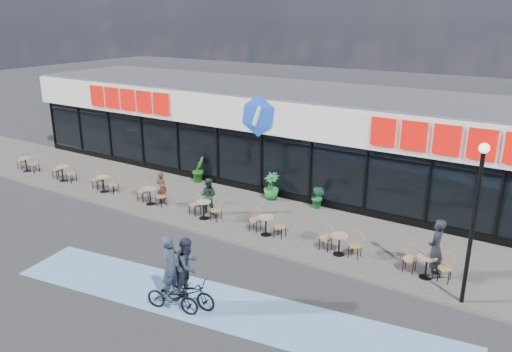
# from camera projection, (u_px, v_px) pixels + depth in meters

# --- Properties ---
(ground) EXTENTS (120.00, 120.00, 0.00)m
(ground) POSITION_uv_depth(u_px,v_px,m) (158.00, 253.00, 17.73)
(ground) COLOR #28282B
(ground) RESTS_ON ground
(sidewalk) EXTENTS (44.00, 5.00, 0.10)m
(sidewalk) POSITION_uv_depth(u_px,v_px,m) (231.00, 211.00, 21.32)
(sidewalk) COLOR #635F57
(sidewalk) RESTS_ON ground
(bike_lane) EXTENTS (14.17, 4.13, 0.01)m
(bike_lane) POSITION_uv_depth(u_px,v_px,m) (224.00, 306.00, 14.49)
(bike_lane) COLOR #6591C0
(bike_lane) RESTS_ON ground
(building) EXTENTS (30.60, 6.57, 4.75)m
(building) POSITION_uv_depth(u_px,v_px,m) (292.00, 134.00, 24.95)
(building) COLOR black
(building) RESTS_ON ground
(lamp_post) EXTENTS (0.28, 0.28, 4.78)m
(lamp_post) POSITION_uv_depth(u_px,v_px,m) (475.00, 211.00, 13.66)
(lamp_post) COLOR black
(lamp_post) RESTS_ON sidewalk
(bistro_set_0) EXTENTS (1.54, 0.62, 0.90)m
(bistro_set_0) POSITION_uv_depth(u_px,v_px,m) (28.00, 162.00, 26.40)
(bistro_set_0) COLOR #9F8266
(bistro_set_0) RESTS_ON sidewalk
(bistro_set_1) EXTENTS (1.54, 0.62, 0.90)m
(bistro_set_1) POSITION_uv_depth(u_px,v_px,m) (64.00, 172.00, 24.89)
(bistro_set_1) COLOR #9F8266
(bistro_set_1) RESTS_ON sidewalk
(bistro_set_2) EXTENTS (1.54, 0.62, 0.90)m
(bistro_set_2) POSITION_uv_depth(u_px,v_px,m) (105.00, 182.00, 23.38)
(bistro_set_2) COLOR #9F8266
(bistro_set_2) RESTS_ON sidewalk
(bistro_set_3) EXTENTS (1.54, 0.62, 0.90)m
(bistro_set_3) POSITION_uv_depth(u_px,v_px,m) (151.00, 194.00, 21.86)
(bistro_set_3) COLOR #9F8266
(bistro_set_3) RESTS_ON sidewalk
(bistro_set_4) EXTENTS (1.54, 0.62, 0.90)m
(bistro_set_4) POSITION_uv_depth(u_px,v_px,m) (205.00, 207.00, 20.35)
(bistro_set_4) COLOR #9F8266
(bistro_set_4) RESTS_ON sidewalk
(bistro_set_5) EXTENTS (1.54, 0.62, 0.90)m
(bistro_set_5) POSITION_uv_depth(u_px,v_px,m) (267.00, 223.00, 18.84)
(bistro_set_5) COLOR #9F8266
(bistro_set_5) RESTS_ON sidewalk
(bistro_set_6) EXTENTS (1.54, 0.62, 0.90)m
(bistro_set_6) POSITION_uv_depth(u_px,v_px,m) (340.00, 241.00, 17.33)
(bistro_set_6) COLOR #9F8266
(bistro_set_6) RESTS_ON sidewalk
(bistro_set_7) EXTENTS (1.54, 0.62, 0.90)m
(bistro_set_7) POSITION_uv_depth(u_px,v_px,m) (427.00, 263.00, 15.82)
(bistro_set_7) COLOR #9F8266
(bistro_set_7) RESTS_ON sidewalk
(potted_plant_left) EXTENTS (0.69, 0.80, 1.27)m
(potted_plant_left) POSITION_uv_depth(u_px,v_px,m) (199.00, 169.00, 24.66)
(potted_plant_left) COLOR #1D5B1A
(potted_plant_left) RESTS_ON sidewalk
(potted_plant_mid) EXTENTS (0.69, 0.61, 1.04)m
(potted_plant_mid) POSITION_uv_depth(u_px,v_px,m) (318.00, 197.00, 21.29)
(potted_plant_mid) COLOR #1A5B2C
(potted_plant_mid) RESTS_ON sidewalk
(potted_plant_right) EXTENTS (0.69, 0.69, 1.23)m
(potted_plant_right) POSITION_uv_depth(u_px,v_px,m) (271.00, 186.00, 22.34)
(potted_plant_right) COLOR #1E6A2A
(potted_plant_right) RESTS_ON sidewalk
(patron_left) EXTENTS (0.55, 0.39, 1.43)m
(patron_left) POSITION_uv_depth(u_px,v_px,m) (162.00, 188.00, 21.81)
(patron_left) COLOR #472519
(patron_left) RESTS_ON sidewalk
(patron_right) EXTENTS (0.86, 0.75, 1.53)m
(patron_right) POSITION_uv_depth(u_px,v_px,m) (208.00, 195.00, 20.79)
(patron_right) COLOR #1C3327
(patron_right) RESTS_ON sidewalk
(pedestrian_a) EXTENTS (0.54, 0.76, 1.96)m
(pedestrian_a) POSITION_uv_depth(u_px,v_px,m) (436.00, 248.00, 15.67)
(pedestrian_a) COLOR black
(pedestrian_a) RESTS_ON sidewalk
(cyclist_a) EXTENTS (1.72, 0.88, 2.33)m
(cyclist_a) POSITION_uv_depth(u_px,v_px,m) (172.00, 285.00, 14.04)
(cyclist_a) COLOR black
(cyclist_a) RESTS_ON ground
(cyclist_c) EXTENTS (1.79, 0.89, 2.16)m
(cyclist_c) POSITION_uv_depth(u_px,v_px,m) (188.00, 279.00, 14.28)
(cyclist_c) COLOR black
(cyclist_c) RESTS_ON ground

